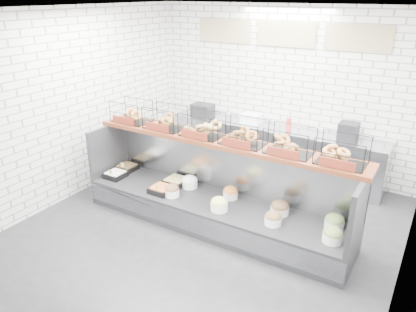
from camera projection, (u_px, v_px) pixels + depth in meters
The scene contains 5 objects.
ground at pixel (203, 234), 5.74m from camera, with size 5.50×5.50×0.00m, color black.
room_shell at pixel (226, 82), 5.44m from camera, with size 5.02×5.51×3.01m.
display_case at pixel (216, 204), 5.88m from camera, with size 4.00×0.90×1.20m.
bagel_shelf at pixel (222, 131), 5.63m from camera, with size 4.10×0.50×0.40m.
prep_counter at pixel (272, 150), 7.49m from camera, with size 4.00×0.60×1.20m.
Camera 1 is at (2.60, -4.14, 3.20)m, focal length 35.00 mm.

